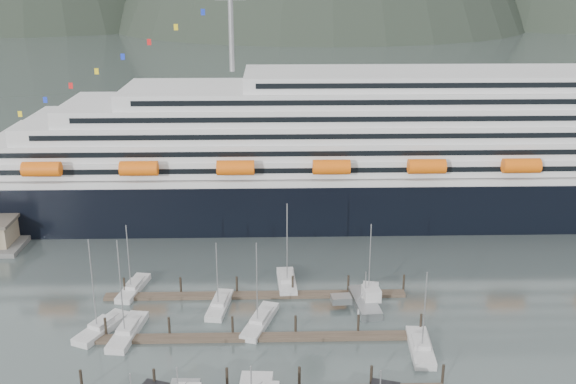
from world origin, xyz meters
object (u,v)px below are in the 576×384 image
sailboat_b (128,332)px  trawler_e (364,301)px  sailboat_a (102,328)px  sailboat_c (220,305)px  sailboat_d (260,322)px  sailboat_e (133,289)px  sailboat_h (420,348)px  cruise_ship (425,158)px  sailboat_f (287,283)px  sailboat_g (369,298)px

sailboat_b → trawler_e: 35.88m
sailboat_a → sailboat_c: size_ratio=1.30×
sailboat_d → trawler_e: sailboat_d is taller
sailboat_e → sailboat_h: sailboat_h is taller
cruise_ship → sailboat_b: (-53.08, -50.45, -11.60)m
sailboat_e → sailboat_f: 25.06m
sailboat_c → trawler_e: bearing=-81.7°
sailboat_e → trawler_e: (36.86, -6.13, 0.43)m
sailboat_d → sailboat_e: (-20.76, 11.38, -0.01)m
sailboat_a → sailboat_f: size_ratio=1.00×
sailboat_a → sailboat_c: sailboat_a is taller
sailboat_h → sailboat_c: bearing=69.2°
sailboat_f → sailboat_h: bearing=-141.8°
sailboat_d → sailboat_a: bearing=111.2°
sailboat_a → sailboat_g: sailboat_a is taller
sailboat_c → sailboat_e: sailboat_e is taller
sailboat_d → sailboat_e: 23.68m
sailboat_a → sailboat_d: size_ratio=1.10×
cruise_ship → sailboat_a: 76.24m
sailboat_f → sailboat_d: bearing=159.1°
cruise_ship → sailboat_c: size_ratio=17.93×
sailboat_e → trawler_e: 37.37m
sailboat_d → sailboat_h: 23.49m
trawler_e → sailboat_c: bearing=84.3°
sailboat_b → sailboat_d: 19.09m
sailboat_c → sailboat_d: 8.20m
cruise_ship → trawler_e: 47.60m
sailboat_a → sailboat_g: (39.93, 8.44, -0.03)m
sailboat_d → sailboat_g: sailboat_d is taller
sailboat_g → trawler_e: bearing=163.6°
sailboat_d → sailboat_h: size_ratio=1.08×
sailboat_f → sailboat_e: bearing=90.8°
sailboat_c → sailboat_h: sailboat_h is taller
cruise_ship → sailboat_g: cruise_ship is taller
cruise_ship → sailboat_c: cruise_ship is taller
sailboat_a → sailboat_e: bearing=16.0°
sailboat_a → trawler_e: sailboat_a is taller
sailboat_b → sailboat_e: (-1.86, 13.99, -0.04)m
sailboat_g → trawler_e: 2.07m
sailboat_d → sailboat_h: (22.15, -7.83, 0.01)m
cruise_ship → sailboat_h: bearing=-102.2°
trawler_e → sailboat_b: bearing=96.9°
sailboat_e → sailboat_f: (25.02, 1.50, 0.04)m
sailboat_h → trawler_e: bearing=28.6°
cruise_ship → sailboat_b: cruise_ship is taller
sailboat_d → sailboat_g: bearing=-50.0°
sailboat_g → cruise_ship: bearing=-10.3°
cruise_ship → sailboat_d: 59.93m
sailboat_a → sailboat_b: (3.95, -1.20, -0.01)m
sailboat_b → sailboat_f: (23.16, 15.50, 0.00)m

